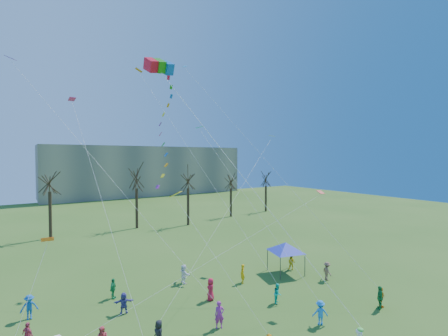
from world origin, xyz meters
TOP-DOWN VIEW (x-y plane):
  - distant_building at (22.00, 82.00)m, footprint 60.00×14.00m
  - bare_tree_row at (2.28, 36.91)m, footprint 67.28×8.73m
  - big_box_kite at (-3.17, 6.95)m, footprint 4.75×6.82m
  - canopy_tent_blue at (10.47, 9.30)m, footprint 4.05×4.05m
  - festival_crowd at (-0.99, 6.44)m, footprint 26.59×14.18m
  - small_kites_aloft at (-1.38, 11.30)m, footprint 26.41×19.32m

SIDE VIEW (x-z plane):
  - festival_crowd at x=-0.99m, z-range -0.07..1.77m
  - canopy_tent_blue at x=10.47m, z-range 1.09..4.23m
  - bare_tree_row at x=2.28m, z-range 1.57..12.18m
  - distant_building at x=22.00m, z-range 0.00..15.00m
  - big_box_kite at x=-3.17m, z-range 3.13..23.83m
  - small_kites_aloft at x=-1.38m, z-range -2.57..29.53m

